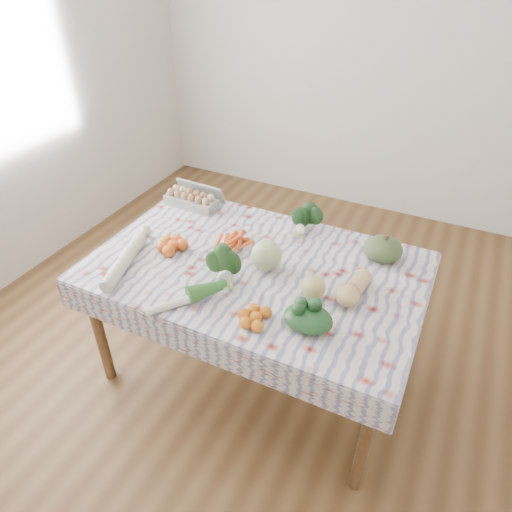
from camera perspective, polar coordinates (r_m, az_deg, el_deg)
ground at (r=2.84m, az=0.00°, el=-13.60°), size 4.50×4.50×0.00m
wall_back at (r=4.07m, az=15.44°, el=23.89°), size 4.00×0.04×2.80m
dining_table at (r=2.36m, az=0.00°, el=-2.79°), size 1.60×1.00×0.75m
tablecloth at (r=2.32m, az=0.00°, el=-1.29°), size 1.66×1.06×0.01m
egg_carton at (r=2.83m, az=-8.11°, el=6.94°), size 0.34×0.15×0.09m
carrot_bunch at (r=2.44m, az=-2.76°, el=1.55°), size 0.28×0.27×0.04m
kale_bunch at (r=2.56m, az=6.22°, el=4.37°), size 0.18×0.16×0.14m
kabocha_squash at (r=2.41m, az=15.67°, el=0.86°), size 0.24×0.24×0.13m
cabbage at (r=2.25m, az=1.32°, el=0.10°), size 0.20×0.20×0.15m
butternut_squash at (r=2.14m, az=12.13°, el=-3.82°), size 0.14×0.25×0.11m
orange_cluster at (r=2.44m, az=-10.37°, el=1.31°), size 0.26×0.26×0.07m
broccoli at (r=2.20m, az=-4.12°, el=-1.42°), size 0.24×0.24×0.12m
mandarin_cluster at (r=1.98m, az=-0.06°, el=-7.59°), size 0.20×0.20×0.06m
grapefruit at (r=2.10m, az=7.22°, el=-3.91°), size 0.11×0.11×0.11m
spinach_bag at (r=1.96m, az=6.52°, el=-7.79°), size 0.23×0.20×0.09m
daikon at (r=2.39m, az=-16.08°, el=-0.50°), size 0.19×0.46×0.07m
leek at (r=2.10m, az=-8.70°, el=-5.42°), size 0.26×0.32×0.04m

